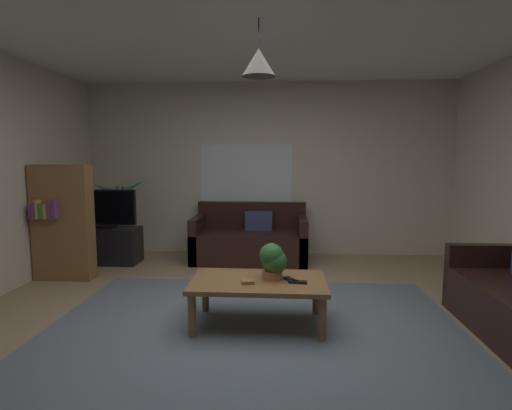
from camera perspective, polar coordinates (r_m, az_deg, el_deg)
name	(u,v)px	position (r m, az deg, el deg)	size (l,w,h in m)	color
floor	(254,330)	(3.65, -0.33, -17.33)	(5.56, 5.67, 0.02)	#9E8466
rug	(252,339)	(3.46, -0.58, -18.45)	(3.62, 3.12, 0.01)	slate
wall_back	(267,169)	(6.20, 1.59, 5.12)	(5.68, 0.06, 2.62)	beige
ceiling	(253,12)	(3.53, -0.36, 25.70)	(5.56, 5.67, 0.02)	white
window_pane	(246,179)	(6.20, -1.42, 3.74)	(1.41, 0.01, 1.06)	white
couch_under_window	(250,242)	(5.84, -0.83, -5.20)	(1.62, 0.82, 0.82)	black
coffee_table	(259,286)	(3.60, 0.36, -11.48)	(1.18, 0.69, 0.41)	olive
book_on_table_0	(248,281)	(3.51, -1.20, -10.78)	(0.11, 0.11, 0.03)	#99663F
remote_on_table_0	(291,280)	(3.57, 4.97, -10.54)	(0.05, 0.16, 0.02)	black
remote_on_table_1	(298,282)	(3.51, 5.94, -10.82)	(0.05, 0.16, 0.02)	black
potted_plant_on_table	(273,260)	(3.57, 2.42, -7.87)	(0.25, 0.22, 0.32)	#B77051
tv_stand	(107,245)	(6.08, -20.37, -5.39)	(0.90, 0.44, 0.50)	black
tv	(105,208)	(5.97, -20.66, -0.46)	(0.88, 0.16, 0.54)	black
potted_palm_corner	(120,218)	(6.51, -18.73, -1.80)	(0.90, 0.89, 1.19)	beige
bookshelf_corner	(62,222)	(5.39, -25.80, -2.21)	(0.70, 0.31, 1.40)	olive
pendant_lamp	(259,62)	(3.51, 0.38, 19.59)	(0.28, 0.28, 0.47)	black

